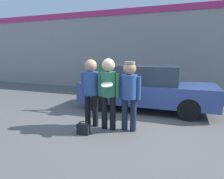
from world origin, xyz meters
name	(u,v)px	position (x,y,z in m)	size (l,w,h in m)	color
ground_plane	(120,126)	(0.00, 0.00, 0.00)	(56.00, 56.00, 0.00)	#5B5956
storefront_building	(154,49)	(0.00, 5.46, 2.10)	(24.00, 0.22, 4.14)	gray
person_left	(91,86)	(-0.71, -0.23, 1.05)	(0.56, 0.39, 1.74)	black
person_middle_with_frisbee	(108,87)	(-0.21, -0.31, 1.07)	(0.55, 0.59, 1.77)	black
person_right	(129,90)	(0.30, -0.23, 1.03)	(0.55, 0.38, 1.70)	#1E2338
parked_car_near	(146,88)	(0.30, 1.87, 0.75)	(4.41, 1.77, 1.50)	#334784
shrub	(97,78)	(-2.76, 4.62, 0.65)	(1.29, 1.29, 1.29)	#387A3D
handbag	(83,129)	(-0.65, -0.82, 0.14)	(0.30, 0.23, 0.28)	black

